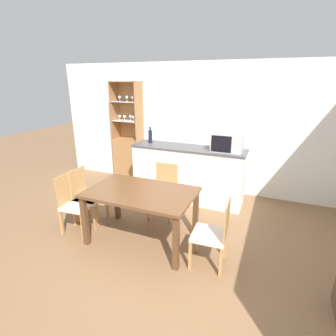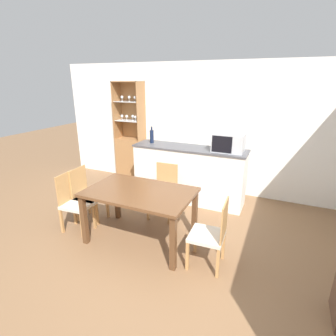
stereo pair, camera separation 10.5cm
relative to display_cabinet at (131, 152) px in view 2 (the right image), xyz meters
The scene contains 11 objects.
ground_plane 3.05m from the display_cabinet, 54.75° to the right, with size 18.00×18.00×0.00m, color brown.
wall_back 1.84m from the display_cabinet, ahead, with size 6.80×0.06×2.55m.
kitchen_counter 1.65m from the display_cabinet, 17.52° to the right, with size 2.10×0.55×1.04m.
display_cabinet is the anchor object (origin of this frame).
dining_table 2.48m from the display_cabinet, 55.41° to the right, with size 1.46×0.91×0.77m.
dining_chair_head_far 1.91m from the display_cabinet, 41.95° to the right, with size 0.43×0.43×0.89m.
dining_chair_side_left_far 1.96m from the display_cabinet, 79.46° to the right, with size 0.43×0.43×0.89m.
dining_chair_side_right_near 3.30m from the display_cabinet, 41.48° to the right, with size 0.43×0.43×0.89m.
dining_chair_side_left_near 2.22m from the display_cabinet, 80.76° to the right, with size 0.44×0.44×0.89m.
microwave 2.38m from the display_cabinet, 12.28° to the right, with size 0.52×0.38×0.31m.
wine_bottle 1.04m from the display_cabinet, 30.70° to the right, with size 0.08×0.08×0.32m.
Camera 2 is at (1.39, -2.45, 2.21)m, focal length 28.00 mm.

